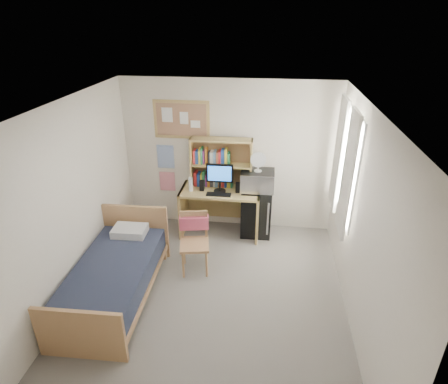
# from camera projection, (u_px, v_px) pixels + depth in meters

# --- Properties ---
(floor) EXTENTS (3.60, 4.20, 0.02)m
(floor) POSITION_uv_depth(u_px,v_px,m) (210.00, 301.00, 5.06)
(floor) COLOR slate
(floor) RESTS_ON ground
(ceiling) EXTENTS (3.60, 4.20, 0.02)m
(ceiling) POSITION_uv_depth(u_px,v_px,m) (206.00, 109.00, 3.93)
(ceiling) COLOR white
(ceiling) RESTS_ON wall_back
(wall_back) EXTENTS (3.60, 0.04, 2.60)m
(wall_back) POSITION_uv_depth(u_px,v_px,m) (228.00, 157.00, 6.37)
(wall_back) COLOR silver
(wall_back) RESTS_ON floor
(wall_front) EXTENTS (3.60, 0.04, 2.60)m
(wall_front) POSITION_uv_depth(u_px,v_px,m) (159.00, 363.00, 2.62)
(wall_front) COLOR silver
(wall_front) RESTS_ON floor
(wall_left) EXTENTS (0.04, 4.20, 2.60)m
(wall_left) POSITION_uv_depth(u_px,v_px,m) (67.00, 208.00, 4.70)
(wall_left) COLOR silver
(wall_left) RESTS_ON floor
(wall_right) EXTENTS (0.04, 4.20, 2.60)m
(wall_right) POSITION_uv_depth(u_px,v_px,m) (363.00, 227.00, 4.29)
(wall_right) COLOR silver
(wall_right) RESTS_ON floor
(window_unit) EXTENTS (0.10, 1.40, 1.70)m
(window_unit) POSITION_uv_depth(u_px,v_px,m) (345.00, 164.00, 5.24)
(window_unit) COLOR white
(window_unit) RESTS_ON wall_right
(curtain_left) EXTENTS (0.04, 0.55, 1.70)m
(curtain_left) POSITION_uv_depth(u_px,v_px,m) (347.00, 175.00, 4.88)
(curtain_left) COLOR white
(curtain_left) RESTS_ON wall_right
(curtain_right) EXTENTS (0.04, 0.55, 1.70)m
(curtain_right) POSITION_uv_depth(u_px,v_px,m) (338.00, 154.00, 5.60)
(curtain_right) COLOR white
(curtain_right) RESTS_ON wall_right
(bulletin_board) EXTENTS (0.94, 0.03, 0.64)m
(bulletin_board) POSITION_uv_depth(u_px,v_px,m) (182.00, 120.00, 6.18)
(bulletin_board) COLOR #A17455
(bulletin_board) RESTS_ON wall_back
(poster_wave) EXTENTS (0.30, 0.01, 0.42)m
(poster_wave) POSITION_uv_depth(u_px,v_px,m) (166.00, 157.00, 6.51)
(poster_wave) COLOR #2A54AB
(poster_wave) RESTS_ON wall_back
(poster_japan) EXTENTS (0.28, 0.01, 0.36)m
(poster_japan) POSITION_uv_depth(u_px,v_px,m) (167.00, 181.00, 6.72)
(poster_japan) COLOR #CE2446
(poster_japan) RESTS_ON wall_back
(desk) EXTENTS (1.34, 0.67, 0.83)m
(desk) POSITION_uv_depth(u_px,v_px,m) (220.00, 212.00, 6.45)
(desk) COLOR tan
(desk) RESTS_ON floor
(desk_chair) EXTENTS (0.54, 0.54, 0.92)m
(desk_chair) POSITION_uv_depth(u_px,v_px,m) (194.00, 244.00, 5.47)
(desk_chair) COLOR tan
(desk_chair) RESTS_ON floor
(mini_fridge) EXTENTS (0.51, 0.51, 0.86)m
(mini_fridge) POSITION_uv_depth(u_px,v_px,m) (256.00, 211.00, 6.45)
(mini_fridge) COLOR black
(mini_fridge) RESTS_ON floor
(bed) EXTENTS (1.03, 1.99, 0.54)m
(bed) POSITION_uv_depth(u_px,v_px,m) (114.00, 281.00, 5.01)
(bed) COLOR #1B2031
(bed) RESTS_ON floor
(hutch) EXTENTS (1.03, 0.27, 0.84)m
(hutch) POSITION_uv_depth(u_px,v_px,m) (221.00, 163.00, 6.22)
(hutch) COLOR tan
(hutch) RESTS_ON desk
(monitor) EXTENTS (0.44, 0.04, 0.47)m
(monitor) POSITION_uv_depth(u_px,v_px,m) (220.00, 178.00, 6.11)
(monitor) COLOR black
(monitor) RESTS_ON desk
(keyboard) EXTENTS (0.40, 0.13, 0.02)m
(keyboard) POSITION_uv_depth(u_px,v_px,m) (219.00, 194.00, 6.09)
(keyboard) COLOR black
(keyboard) RESTS_ON desk
(speaker_left) EXTENTS (0.07, 0.07, 0.18)m
(speaker_left) POSITION_uv_depth(u_px,v_px,m) (202.00, 186.00, 6.21)
(speaker_left) COLOR black
(speaker_left) RESTS_ON desk
(speaker_right) EXTENTS (0.07, 0.07, 0.17)m
(speaker_right) POSITION_uv_depth(u_px,v_px,m) (238.00, 188.00, 6.15)
(speaker_right) COLOR black
(speaker_right) RESTS_ON desk
(water_bottle) EXTENTS (0.07, 0.07, 0.24)m
(water_bottle) POSITION_uv_depth(u_px,v_px,m) (191.00, 184.00, 6.18)
(water_bottle) COLOR silver
(water_bottle) RESTS_ON desk
(hoodie) EXTENTS (0.45, 0.21, 0.21)m
(hoodie) POSITION_uv_depth(u_px,v_px,m) (194.00, 222.00, 5.54)
(hoodie) COLOR #D5516B
(hoodie) RESTS_ON desk_chair
(microwave) EXTENTS (0.55, 0.42, 0.32)m
(microwave) POSITION_uv_depth(u_px,v_px,m) (258.00, 180.00, 6.17)
(microwave) COLOR #B8B8BD
(microwave) RESTS_ON mini_fridge
(desk_fan) EXTENTS (0.25, 0.25, 0.31)m
(desk_fan) POSITION_uv_depth(u_px,v_px,m) (258.00, 162.00, 6.04)
(desk_fan) COLOR silver
(desk_fan) RESTS_ON microwave
(pillow) EXTENTS (0.49, 0.35, 0.12)m
(pillow) POSITION_uv_depth(u_px,v_px,m) (130.00, 231.00, 5.54)
(pillow) COLOR silver
(pillow) RESTS_ON bed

